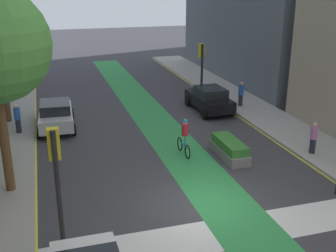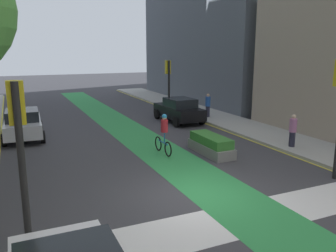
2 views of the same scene
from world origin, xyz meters
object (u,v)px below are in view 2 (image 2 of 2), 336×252
Objects in this scene: pedestrian_sidewalk_right_a at (208,105)px; traffic_signal_far_right at (168,77)px; cyclist_in_lane at (164,133)px; car_black_right_far at (179,110)px; pedestrian_sidewalk_right_b at (293,130)px; median_planter at (211,145)px; traffic_signal_near_left at (19,136)px; car_silver_left_far at (23,124)px.

traffic_signal_far_right is at bearing 124.32° from pedestrian_sidewalk_right_a.
car_black_right_far is at bearing 58.66° from cyclist_in_lane.
pedestrian_sidewalk_right_b is at bearing -76.01° from car_black_right_far.
pedestrian_sidewalk_right_b is 0.57× the size of median_planter.
car_black_right_far is at bearing 51.13° from traffic_signal_near_left.
traffic_signal_far_right is at bearing 80.80° from car_black_right_far.
traffic_signal_near_left is at bearing -135.40° from cyclist_in_lane.
traffic_signal_near_left is at bearing -128.87° from car_black_right_far.
cyclist_in_lane is at bearing 44.60° from traffic_signal_near_left.
car_silver_left_far is 2.30× the size of cyclist_in_lane.
cyclist_in_lane reaches higher than car_black_right_far.
car_silver_left_far is 8.07m from cyclist_in_lane.
pedestrian_sidewalk_right_b reaches higher than car_black_right_far.
traffic_signal_far_right is (10.27, 14.87, -0.07)m from traffic_signal_near_left.
car_black_right_far is 2.67× the size of pedestrian_sidewalk_right_a.
car_black_right_far is 2.74× the size of pedestrian_sidewalk_right_b.
car_silver_left_far reaches higher than median_planter.
traffic_signal_far_right is 10.28m from median_planter.
traffic_signal_far_right is at bearing 17.92° from car_silver_left_far.
traffic_signal_near_left reaches higher than car_black_right_far.
traffic_signal_near_left is 0.95× the size of car_black_right_far.
car_silver_left_far is at bearing -177.08° from pedestrian_sidewalk_right_a.
traffic_signal_far_right is 10.05m from cyclist_in_lane.
pedestrian_sidewalk_right_a reaches higher than car_black_right_far.
cyclist_in_lane reaches higher than car_silver_left_far.
car_silver_left_far is at bearing 146.74° from pedestrian_sidewalk_right_b.
pedestrian_sidewalk_right_a is at bearing 2.92° from car_silver_left_far.
pedestrian_sidewalk_right_a is (2.22, 0.06, 0.15)m from car_black_right_far.
pedestrian_sidewalk_right_b is at bearing 19.13° from traffic_signal_near_left.
pedestrian_sidewalk_right_b is (5.83, -1.82, -0.04)m from cyclist_in_lane.
traffic_signal_near_left is 1.47× the size of median_planter.
pedestrian_sidewalk_right_a reaches higher than pedestrian_sidewalk_right_b.
car_black_right_far reaches higher than median_planter.
median_planter is (-2.27, -9.75, -2.34)m from traffic_signal_far_right.
car_silver_left_far is 10.09m from median_planter.
pedestrian_sidewalk_right_a is 8.15m from pedestrian_sidewalk_right_b.
cyclist_in_lane is (5.68, -5.73, 0.17)m from car_silver_left_far.
median_planter is at bearing -40.47° from car_silver_left_far.
traffic_signal_far_right reaches higher than cyclist_in_lane.
traffic_signal_far_right reaches higher than pedestrian_sidewalk_right_b.
car_black_right_far is 2.22m from pedestrian_sidewalk_right_a.
traffic_signal_near_left reaches higher than pedestrian_sidewalk_right_b.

